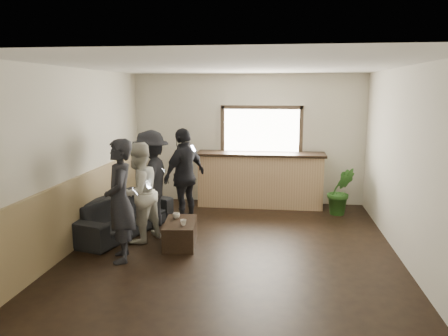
# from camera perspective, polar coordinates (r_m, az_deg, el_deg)

# --- Properties ---
(ground) EXTENTS (5.00, 6.00, 0.01)m
(ground) POSITION_cam_1_polar(r_m,az_deg,el_deg) (6.94, 1.11, -10.56)
(ground) COLOR black
(room_shell) EXTENTS (5.01, 6.01, 2.80)m
(room_shell) POSITION_cam_1_polar(r_m,az_deg,el_deg) (6.69, -5.14, 1.62)
(room_shell) COLOR silver
(room_shell) RESTS_ON ground
(bar_counter) EXTENTS (2.70, 0.68, 2.13)m
(bar_counter) POSITION_cam_1_polar(r_m,az_deg,el_deg) (9.34, 4.76, -1.07)
(bar_counter) COLOR tan
(bar_counter) RESTS_ON ground
(sofa) EXTENTS (1.42, 2.27, 0.62)m
(sofa) POSITION_cam_1_polar(r_m,az_deg,el_deg) (7.85, -13.22, -5.97)
(sofa) COLOR black
(sofa) RESTS_ON ground
(coffee_table) EXTENTS (0.59, 0.92, 0.39)m
(coffee_table) POSITION_cam_1_polar(r_m,az_deg,el_deg) (7.10, -5.72, -8.47)
(coffee_table) COLOR black
(coffee_table) RESTS_ON ground
(cup_a) EXTENTS (0.16, 0.16, 0.09)m
(cup_a) POSITION_cam_1_polar(r_m,az_deg,el_deg) (7.21, -6.26, -6.21)
(cup_a) COLOR silver
(cup_a) RESTS_ON coffee_table
(cup_b) EXTENTS (0.10, 0.10, 0.09)m
(cup_b) POSITION_cam_1_polar(r_m,az_deg,el_deg) (6.84, -5.34, -7.10)
(cup_b) COLOR silver
(cup_b) RESTS_ON coffee_table
(potted_plant) EXTENTS (0.58, 0.50, 0.96)m
(potted_plant) POSITION_cam_1_polar(r_m,az_deg,el_deg) (8.96, 15.00, -2.93)
(potted_plant) COLOR #2D6623
(potted_plant) RESTS_ON ground
(person_a) EXTENTS (0.63, 0.76, 1.78)m
(person_a) POSITION_cam_1_polar(r_m,az_deg,el_deg) (6.45, -13.45, -4.17)
(person_a) COLOR black
(person_a) RESTS_ON ground
(person_b) EXTENTS (0.91, 0.99, 1.63)m
(person_b) POSITION_cam_1_polar(r_m,az_deg,el_deg) (7.21, -11.12, -3.17)
(person_b) COLOR beige
(person_b) RESTS_ON ground
(person_c) EXTENTS (0.66, 1.14, 1.76)m
(person_c) POSITION_cam_1_polar(r_m,az_deg,el_deg) (7.88, -9.48, -1.50)
(person_c) COLOR black
(person_c) RESTS_ON ground
(person_d) EXTENTS (0.89, 1.12, 1.77)m
(person_d) POSITION_cam_1_polar(r_m,az_deg,el_deg) (8.14, -5.16, -1.00)
(person_d) COLOR black
(person_d) RESTS_ON ground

